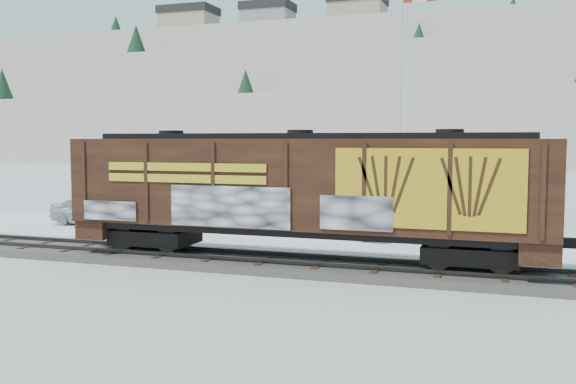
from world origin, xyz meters
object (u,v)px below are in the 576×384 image
at_px(car_dark, 464,226).
at_px(car_white, 341,219).
at_px(hopper_railcar, 300,188).
at_px(car_silver, 91,211).
at_px(flagpole, 402,131).

bearing_deg(car_dark, car_white, 88.28).
bearing_deg(car_dark, hopper_railcar, 142.17).
relative_size(hopper_railcar, car_silver, 3.78).
bearing_deg(flagpole, hopper_railcar, -94.53).
bearing_deg(car_white, flagpole, 5.63).
bearing_deg(car_silver, flagpole, -58.04).
height_order(flagpole, car_white, flagpole).
height_order(hopper_railcar, car_white, hopper_railcar).
distance_m(hopper_railcar, car_white, 7.74).
xyz_separation_m(car_silver, car_dark, (19.02, 0.59, -0.03)).
relative_size(car_white, car_dark, 1.01).
height_order(car_silver, car_dark, car_silver).
bearing_deg(flagpole, car_dark, -60.96).
bearing_deg(flagpole, car_silver, -153.25).
distance_m(hopper_railcar, car_dark, 9.50).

